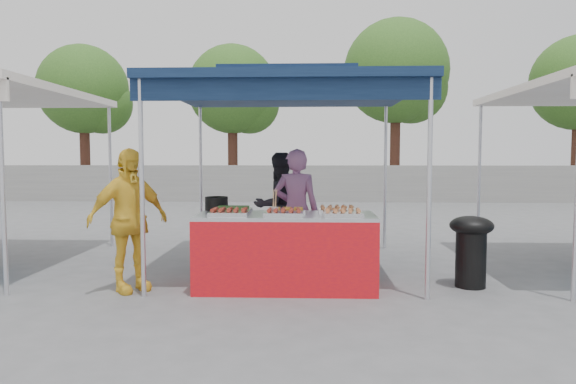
{
  "coord_description": "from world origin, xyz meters",
  "views": [
    {
      "loc": [
        0.24,
        -5.83,
        1.5
      ],
      "look_at": [
        0.0,
        0.6,
        1.05
      ],
      "focal_mm": 32.0,
      "sensor_mm": 36.0,
      "label": 1
    }
  ],
  "objects_px": {
    "vendor_table": "(286,251)",
    "customer_person": "(128,220)",
    "vendor_woman": "(296,211)",
    "cooking_pot": "(216,203)",
    "wok_burner": "(471,245)",
    "helper_man": "(279,206)"
  },
  "relations": [
    {
      "from": "vendor_table",
      "to": "customer_person",
      "type": "height_order",
      "value": "customer_person"
    },
    {
      "from": "vendor_woman",
      "to": "cooking_pot",
      "type": "bearing_deg",
      "value": 33.4
    },
    {
      "from": "vendor_table",
      "to": "cooking_pot",
      "type": "bearing_deg",
      "value": 155.26
    },
    {
      "from": "wok_burner",
      "to": "vendor_woman",
      "type": "height_order",
      "value": "vendor_woman"
    },
    {
      "from": "vendor_woman",
      "to": "customer_person",
      "type": "relative_size",
      "value": 1.0
    },
    {
      "from": "vendor_woman",
      "to": "customer_person",
      "type": "bearing_deg",
      "value": 36.27
    },
    {
      "from": "customer_person",
      "to": "cooking_pot",
      "type": "bearing_deg",
      "value": -12.95
    },
    {
      "from": "vendor_table",
      "to": "cooking_pot",
      "type": "xyz_separation_m",
      "value": [
        -0.85,
        0.39,
        0.51
      ]
    },
    {
      "from": "wok_burner",
      "to": "customer_person",
      "type": "relative_size",
      "value": 0.52
    },
    {
      "from": "cooking_pot",
      "to": "vendor_woman",
      "type": "relative_size",
      "value": 0.17
    },
    {
      "from": "vendor_woman",
      "to": "helper_man",
      "type": "xyz_separation_m",
      "value": [
        -0.27,
        0.77,
        -0.02
      ]
    },
    {
      "from": "helper_man",
      "to": "cooking_pot",
      "type": "bearing_deg",
      "value": 31.83
    },
    {
      "from": "vendor_woman",
      "to": "helper_man",
      "type": "bearing_deg",
      "value": -63.94
    },
    {
      "from": "cooking_pot",
      "to": "vendor_woman",
      "type": "xyz_separation_m",
      "value": [
        0.95,
        0.48,
        -0.13
      ]
    },
    {
      "from": "helper_man",
      "to": "customer_person",
      "type": "height_order",
      "value": "customer_person"
    },
    {
      "from": "wok_burner",
      "to": "helper_man",
      "type": "height_order",
      "value": "helper_man"
    },
    {
      "from": "wok_burner",
      "to": "vendor_table",
      "type": "bearing_deg",
      "value": -165.37
    },
    {
      "from": "vendor_table",
      "to": "helper_man",
      "type": "distance_m",
      "value": 1.69
    },
    {
      "from": "wok_burner",
      "to": "vendor_woman",
      "type": "bearing_deg",
      "value": 170.9
    },
    {
      "from": "cooking_pot",
      "to": "wok_burner",
      "type": "distance_m",
      "value": 3.01
    },
    {
      "from": "wok_burner",
      "to": "vendor_woman",
      "type": "xyz_separation_m",
      "value": [
        -2.02,
        0.72,
        0.31
      ]
    },
    {
      "from": "vendor_woman",
      "to": "wok_burner",
      "type": "bearing_deg",
      "value": 167.07
    }
  ]
}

